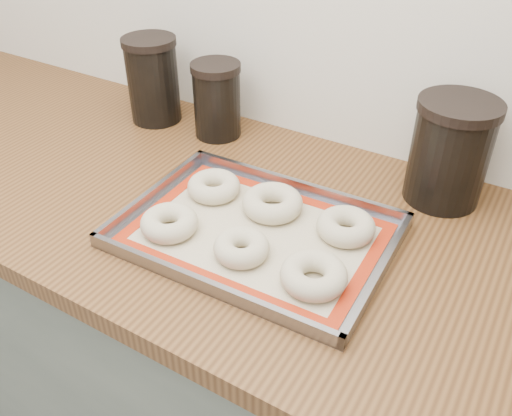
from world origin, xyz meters
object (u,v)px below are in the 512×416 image
Objects in this scene: bagel_back_left at (214,186)px; bagel_back_mid at (272,203)px; bagel_front_left at (169,223)px; bagel_back_right at (346,226)px; canister_mid at (217,100)px; baking_tray at (256,233)px; bagel_front_right at (314,275)px; canister_right at (450,152)px; canister_left at (153,80)px; bagel_front_mid at (241,248)px.

bagel_back_mid is (0.12, 0.01, 0.00)m from bagel_back_left.
bagel_front_left and bagel_back_right have the same top height.
bagel_back_mid is 0.66× the size of canister_mid.
baking_tray is at bearing -83.31° from bagel_back_mid.
bagel_back_left is at bearing -176.10° from bagel_back_mid.
bagel_front_right is 0.54m from canister_mid.
canister_mid is 0.85× the size of canister_right.
canister_left is at bearing 150.42° from bagel_front_right.
baking_tray is 4.64× the size of bagel_front_left.
canister_right is (0.25, 0.21, 0.08)m from bagel_back_mid.
baking_tray is at bearing 28.00° from bagel_front_left.
baking_tray is 0.07m from bagel_front_mid.
bagel_back_left is at bearing -33.49° from canister_left.
bagel_back_left is 0.38m from canister_left.
bagel_front_left is at bearing -176.71° from bagel_front_mid.
bagel_back_mid is (-0.15, 0.13, 0.00)m from bagel_front_right.
bagel_back_left is 0.44m from canister_right.
bagel_front_mid is 0.47× the size of canister_right.
canister_mid is (-0.27, 0.28, 0.08)m from baking_tray.
bagel_back_mid is at bearing 48.97° from bagel_front_left.
canister_left is 1.00× the size of canister_right.
bagel_front_right is at bearing 0.27° from bagel_front_mid.
baking_tray is 0.08m from bagel_back_mid.
bagel_back_right is (0.27, 0.15, 0.00)m from bagel_front_left.
canister_right is at bearing 30.59° from bagel_back_left.
baking_tray is 4.63× the size of bagel_back_left.
bagel_front_right is 1.04× the size of bagel_back_left.
bagel_back_mid is (-0.01, 0.07, 0.02)m from baking_tray.
canister_left is 0.69m from canister_right.
bagel_front_right is (0.14, -0.06, 0.02)m from baking_tray.
bagel_front_mid is at bearing -50.75° from canister_mid.
bagel_back_mid is at bearing 96.69° from baking_tray.
bagel_back_mid is at bearing -24.36° from canister_left.
bagel_front_mid is at bearing -123.67° from canister_right.
bagel_back_left is 0.26m from canister_mid.
bagel_back_mid reaches higher than bagel_back_left.
bagel_front_left is at bearing -152.00° from baking_tray.
bagel_back_mid is 0.14m from bagel_back_right.
baking_tray is at bearing -130.25° from canister_right.
bagel_front_left is 0.51× the size of canister_left.
bagel_front_mid is 0.92× the size of bagel_back_right.
bagel_front_right is at bearing -29.58° from canister_left.
bagel_front_right is 0.62× the size of canister_mid.
canister_right is at bearing 0.64° from canister_mid.
baking_tray is 5.04× the size of bagel_front_mid.
bagel_front_right is (0.13, 0.00, 0.00)m from bagel_front_mid.
baking_tray is at bearing -31.30° from canister_left.
canister_right is (0.38, 0.22, 0.08)m from bagel_back_left.
bagel_back_right is 0.60× the size of canister_mid.
bagel_front_mid is at bearing -41.66° from bagel_back_left.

